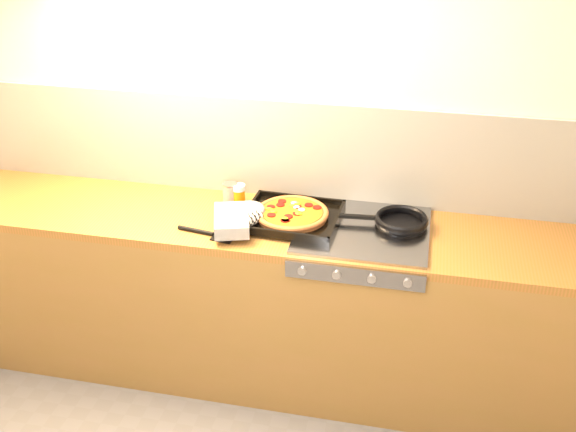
% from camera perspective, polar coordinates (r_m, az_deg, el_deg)
% --- Properties ---
extents(room_shell, '(3.20, 3.20, 3.20)m').
position_cam_1_polar(room_shell, '(3.33, -0.57, 5.64)').
color(room_shell, white).
rests_on(room_shell, ground).
extents(counter_run, '(3.20, 0.62, 0.90)m').
position_cam_1_polar(counter_run, '(3.42, -1.57, -7.10)').
color(counter_run, brown).
rests_on(counter_run, ground).
extents(stovetop, '(0.60, 0.56, 0.02)m').
position_cam_1_polar(stovetop, '(3.12, 6.38, -1.20)').
color(stovetop, gray).
rests_on(stovetop, counter_run).
extents(pizza_on_tray, '(0.59, 0.50, 0.08)m').
position_cam_1_polar(pizza_on_tray, '(3.14, -1.06, 0.07)').
color(pizza_on_tray, black).
rests_on(pizza_on_tray, stovetop).
extents(frying_pan, '(0.42, 0.27, 0.04)m').
position_cam_1_polar(frying_pan, '(3.15, 9.47, -0.42)').
color(frying_pan, black).
rests_on(frying_pan, stovetop).
extents(tomato_can, '(0.08, 0.08, 0.11)m').
position_cam_1_polar(tomato_can, '(3.34, -4.90, 1.91)').
color(tomato_can, '#AE0E13').
rests_on(tomato_can, counter_run).
extents(juice_glass, '(0.07, 0.07, 0.11)m').
position_cam_1_polar(juice_glass, '(3.32, -4.19, 1.82)').
color(juice_glass, orange).
rests_on(juice_glass, counter_run).
extents(wooden_spoon, '(0.30, 0.10, 0.02)m').
position_cam_1_polar(wooden_spoon, '(3.31, 2.59, 0.85)').
color(wooden_spoon, '#AF774A').
rests_on(wooden_spoon, counter_run).
extents(black_spatula, '(0.29, 0.10, 0.02)m').
position_cam_1_polar(black_spatula, '(3.09, -6.85, -1.47)').
color(black_spatula, black).
rests_on(black_spatula, counter_run).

